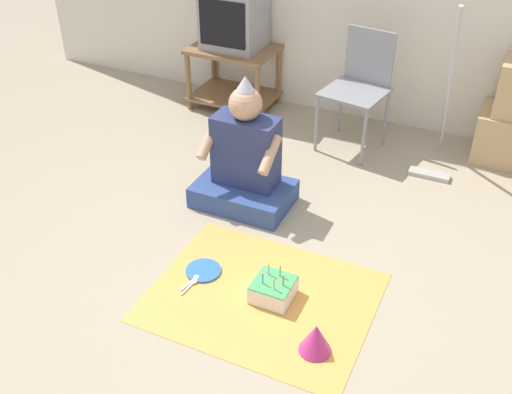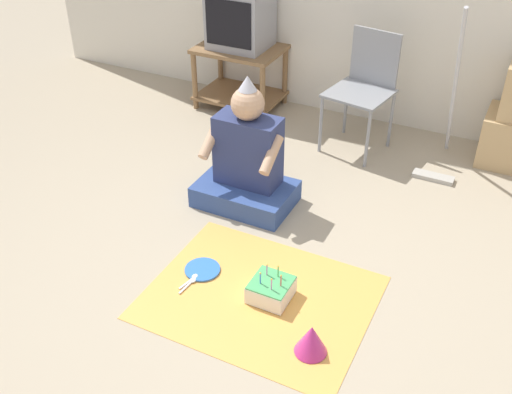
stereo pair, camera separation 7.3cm
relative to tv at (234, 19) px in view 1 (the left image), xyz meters
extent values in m
plane|color=tan|center=(1.17, -2.00, -0.74)|extent=(16.00, 16.00, 0.00)
cube|color=olive|center=(0.00, -0.02, -0.24)|extent=(0.69, 0.50, 0.03)
cube|color=olive|center=(0.00, -0.02, -0.65)|extent=(0.69, 0.50, 0.02)
cylinder|color=olive|center=(-0.31, -0.23, -0.48)|extent=(0.04, 0.04, 0.51)
cylinder|color=olive|center=(0.31, -0.23, -0.48)|extent=(0.04, 0.04, 0.51)
cylinder|color=olive|center=(-0.31, 0.20, -0.48)|extent=(0.04, 0.04, 0.51)
cylinder|color=olive|center=(0.31, 0.20, -0.48)|extent=(0.04, 0.04, 0.51)
cube|color=#99999E|center=(0.00, 0.00, 0.00)|extent=(0.45, 0.39, 0.46)
cube|color=black|center=(0.00, -0.20, 0.01)|extent=(0.39, 0.01, 0.36)
cube|color=gray|center=(1.11, -0.31, -0.29)|extent=(0.48, 0.48, 0.02)
cube|color=gray|center=(1.15, -0.12, -0.09)|extent=(0.37, 0.08, 0.41)
cylinder|color=gray|center=(0.90, -0.46, -0.52)|extent=(0.02, 0.02, 0.45)
cylinder|color=gray|center=(1.27, -0.52, -0.52)|extent=(0.02, 0.02, 0.45)
cylinder|color=gray|center=(0.96, -0.09, -0.52)|extent=(0.02, 0.02, 0.45)
cylinder|color=gray|center=(1.33, -0.16, -0.52)|extent=(0.02, 0.02, 0.45)
cube|color=#B2ADA3|center=(1.74, -0.47, -0.73)|extent=(0.28, 0.09, 0.03)
cylinder|color=#B7B7BC|center=(1.74, -0.26, -0.13)|extent=(0.03, 0.45, 1.16)
cube|color=#334C8C|center=(0.72, -1.31, -0.67)|extent=(0.61, 0.41, 0.14)
cube|color=navy|center=(0.72, -1.27, -0.37)|extent=(0.40, 0.21, 0.45)
sphere|color=tan|center=(0.72, -1.27, -0.05)|extent=(0.20, 0.20, 0.20)
cone|color=silver|center=(0.72, -1.27, 0.08)|extent=(0.11, 0.11, 0.09)
cylinder|color=tan|center=(0.51, -1.37, -0.30)|extent=(0.06, 0.24, 0.20)
cylinder|color=tan|center=(0.92, -1.37, -0.30)|extent=(0.06, 0.24, 0.20)
cube|color=#EFA84C|center=(1.19, -2.07, -0.74)|extent=(1.16, 0.92, 0.01)
cube|color=white|center=(1.24, -2.04, -0.69)|extent=(0.21, 0.21, 0.10)
cube|color=#4CB266|center=(1.24, -2.04, -0.63)|extent=(0.20, 0.20, 0.01)
cylinder|color=#EA4C4C|center=(1.30, -2.05, -0.60)|extent=(0.01, 0.01, 0.07)
sphere|color=#FFCC4C|center=(1.30, -2.05, -0.56)|extent=(0.01, 0.01, 0.01)
cylinder|color=#66C666|center=(1.26, -1.99, -0.60)|extent=(0.01, 0.01, 0.07)
sphere|color=#FFCC4C|center=(1.26, -1.99, -0.56)|extent=(0.01, 0.01, 0.01)
cylinder|color=#E58CCC|center=(1.20, -2.01, -0.60)|extent=(0.01, 0.01, 0.07)
sphere|color=#FFCC4C|center=(1.20, -2.01, -0.56)|extent=(0.01, 0.01, 0.01)
cylinder|color=#4C7FE5|center=(1.20, -2.08, -0.60)|extent=(0.01, 0.01, 0.07)
sphere|color=#FFCC4C|center=(1.20, -2.08, -0.56)|extent=(0.01, 0.01, 0.01)
cylinder|color=#E58CCC|center=(1.27, -2.09, -0.60)|extent=(0.01, 0.01, 0.07)
sphere|color=#FFCC4C|center=(1.27, -2.09, -0.56)|extent=(0.01, 0.01, 0.01)
cone|color=#CC338C|center=(1.57, -2.29, -0.65)|extent=(0.16, 0.16, 0.16)
cylinder|color=blue|center=(0.81, -2.02, -0.73)|extent=(0.20, 0.20, 0.01)
ellipsoid|color=white|center=(0.80, -2.09, -0.73)|extent=(0.04, 0.05, 0.01)
cube|color=white|center=(0.79, -2.16, -0.73)|extent=(0.03, 0.10, 0.01)
ellipsoid|color=white|center=(0.81, -2.12, -0.73)|extent=(0.04, 0.05, 0.01)
cube|color=white|center=(0.80, -2.19, -0.73)|extent=(0.02, 0.10, 0.01)
camera|label=1|loc=(2.15, -4.19, 1.47)|focal=42.00mm
camera|label=2|loc=(2.21, -4.16, 1.47)|focal=42.00mm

